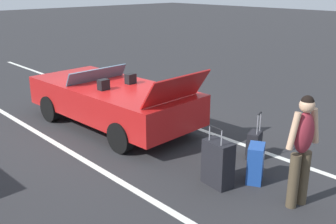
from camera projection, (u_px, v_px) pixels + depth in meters
ground_plane at (114, 125)px, 8.87m from camera, size 80.00×80.00×0.00m
lot_line_near at (154, 113)px, 9.67m from camera, size 18.00×0.12×0.01m
lot_line_mid at (54, 142)px, 7.92m from camera, size 18.00×0.12×0.01m
convertible_car at (107, 98)px, 8.82m from camera, size 4.30×1.99×1.49m
suitcase_large_black at (218, 163)px, 6.16m from camera, size 0.51×0.34×1.00m
suitcase_medium_bright at (256, 163)px, 6.30m from camera, size 0.40×0.47×0.62m
suitcase_small_carryon at (254, 145)px, 7.16m from camera, size 0.31×0.39×0.87m
traveler_person at (302, 146)px, 5.41m from camera, size 0.29×0.61×1.65m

